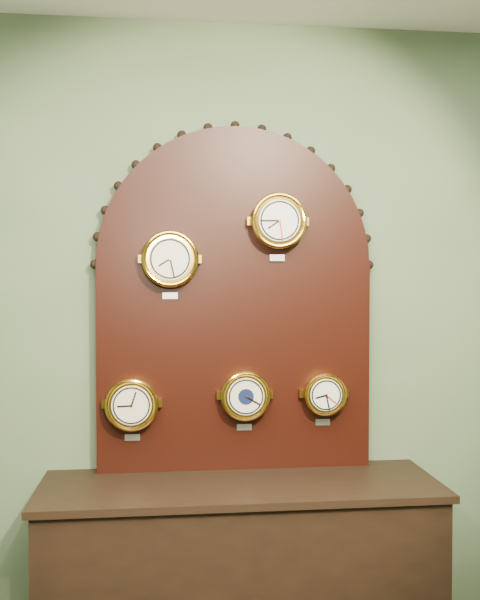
{
  "coord_description": "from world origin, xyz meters",
  "views": [
    {
      "loc": [
        -0.3,
        -0.5,
        1.66
      ],
      "look_at": [
        0.0,
        2.25,
        1.58
      ],
      "focal_mm": 40.45,
      "sensor_mm": 36.0,
      "label": 1
    }
  ],
  "objects": [
    {
      "name": "wall_back",
      "position": [
        0.0,
        2.5,
        1.4
      ],
      "size": [
        4.0,
        0.0,
        4.0
      ],
      "primitive_type": "plane",
      "rotation": [
        1.57,
        0.0,
        0.0
      ],
      "color": "#4F6746",
      "rests_on": "ground"
    },
    {
      "name": "shop_counter",
      "position": [
        0.0,
        2.23,
        0.4
      ],
      "size": [
        1.6,
        0.5,
        0.8
      ],
      "primitive_type": "cube",
      "color": "black",
      "rests_on": "ground_plane"
    },
    {
      "name": "display_board",
      "position": [
        0.0,
        2.45,
        1.63
      ],
      "size": [
        1.26,
        0.06,
        1.53
      ],
      "color": "black",
      "rests_on": "shop_counter"
    },
    {
      "name": "roman_clock",
      "position": [
        -0.28,
        2.38,
        1.75
      ],
      "size": [
        0.24,
        0.08,
        0.29
      ],
      "color": "gold",
      "rests_on": "display_board"
    },
    {
      "name": "arabic_clock",
      "position": [
        0.18,
        2.38,
        1.92
      ],
      "size": [
        0.24,
        0.08,
        0.29
      ],
      "color": "gold",
      "rests_on": "display_board"
    },
    {
      "name": "hygrometer",
      "position": [
        -0.45,
        2.38,
        1.13
      ],
      "size": [
        0.23,
        0.08,
        0.28
      ],
      "color": "gold",
      "rests_on": "display_board"
    },
    {
      "name": "barometer",
      "position": [
        0.04,
        2.38,
        1.16
      ],
      "size": [
        0.22,
        0.08,
        0.27
      ],
      "color": "gold",
      "rests_on": "display_board"
    },
    {
      "name": "tide_clock",
      "position": [
        0.39,
        2.38,
        1.16
      ],
      "size": [
        0.19,
        0.08,
        0.24
      ],
      "color": "gold",
      "rests_on": "display_board"
    }
  ]
}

